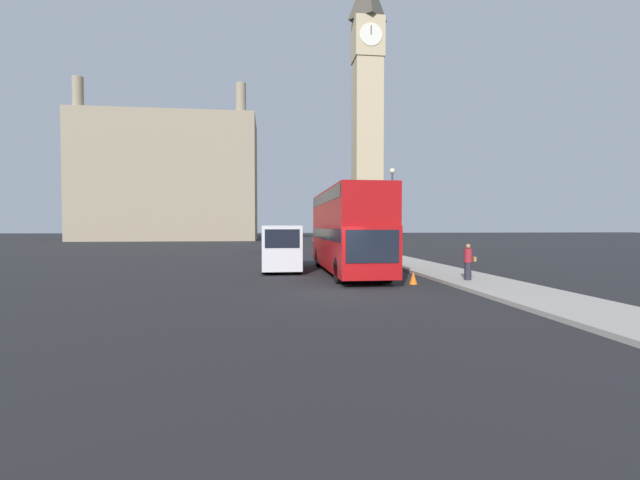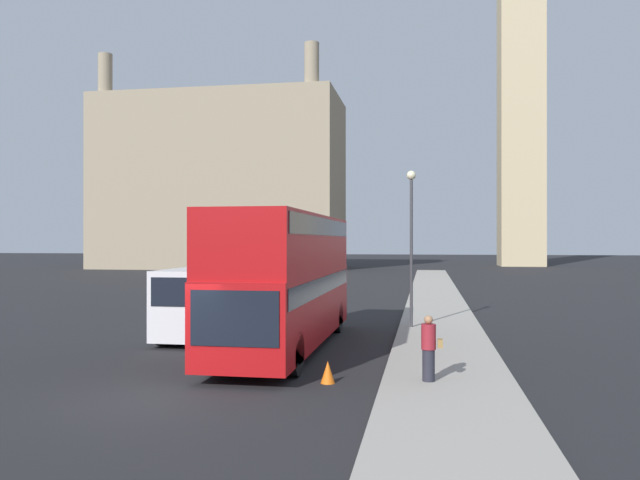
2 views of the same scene
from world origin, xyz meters
name	(u,v)px [view 2 (image 2 of 2)]	position (x,y,z in m)	size (l,w,h in m)	color
ground_plane	(155,397)	(0.00, 0.00, 0.00)	(300.00, 300.00, 0.00)	black
sidewalk_strip	(452,406)	(6.61, 0.00, 0.07)	(3.21, 120.00, 0.15)	#9E998E
clock_tower	(521,50)	(19.23, 78.20, 30.55)	(6.44, 6.61, 59.51)	tan
building_block_distant	(222,183)	(-20.45, 65.19, 11.09)	(30.96, 14.55, 26.97)	gray
red_double_decker_bus	(287,275)	(1.59, 6.57, 2.43)	(2.52, 11.36, 4.36)	#A80F11
white_van	(205,301)	(-1.87, 8.34, 1.36)	(2.09, 5.46, 2.54)	silver
pedestrian	(429,348)	(6.14, 1.96, 0.94)	(0.51, 0.35, 1.58)	#23232D
street_lamp	(411,225)	(5.49, 11.49, 4.15)	(0.36, 0.36, 6.15)	#38383D
parked_sedan	(297,284)	(-2.40, 27.23, 0.67)	(1.72, 4.73, 1.47)	black
traffic_cone	(328,372)	(3.66, 1.98, 0.28)	(0.36, 0.36, 0.55)	orange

